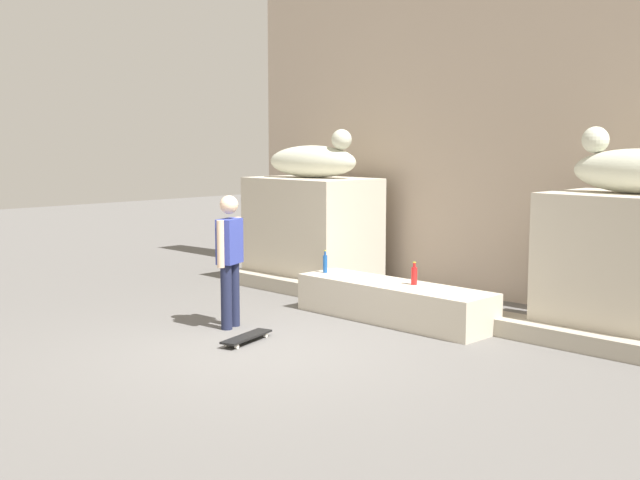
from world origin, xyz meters
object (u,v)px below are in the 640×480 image
at_px(statue_reclining_right, 637,169).
at_px(skateboard, 247,337).
at_px(bottle_red, 414,275).
at_px(bottle_blue, 325,263).
at_px(skater, 230,255).
at_px(statue_reclining_left, 314,160).

distance_m(statue_reclining_right, skateboard, 4.90).
bearing_deg(bottle_red, skateboard, -108.29).
bearing_deg(statue_reclining_right, skateboard, 45.66).
xyz_separation_m(statue_reclining_right, bottle_blue, (-3.86, -1.19, -1.39)).
distance_m(bottle_blue, bottle_red, 1.48).
bearing_deg(bottle_red, skater, -127.80).
relative_size(statue_reclining_left, skateboard, 2.04).
bearing_deg(bottle_blue, statue_reclining_right, 17.08).
bearing_deg(skater, bottle_red, -60.43).
bearing_deg(bottle_blue, skater, -89.27).
xyz_separation_m(bottle_blue, bottle_red, (1.47, 0.15, -0.01)).
height_order(statue_reclining_right, skater, statue_reclining_right).
height_order(statue_reclining_left, bottle_red, statue_reclining_left).
bearing_deg(statue_reclining_right, skater, 36.69).
height_order(skater, bottle_red, skater).
relative_size(skateboard, bottle_red, 2.77).
bearing_deg(skateboard, bottle_red, -34.25).
xyz_separation_m(statue_reclining_left, statue_reclining_right, (5.30, -0.01, 0.00)).
relative_size(statue_reclining_right, skateboard, 1.95).
height_order(statue_reclining_left, statue_reclining_right, same).
distance_m(statue_reclining_right, bottle_red, 2.96).
bearing_deg(statue_reclining_left, bottle_red, -32.55).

